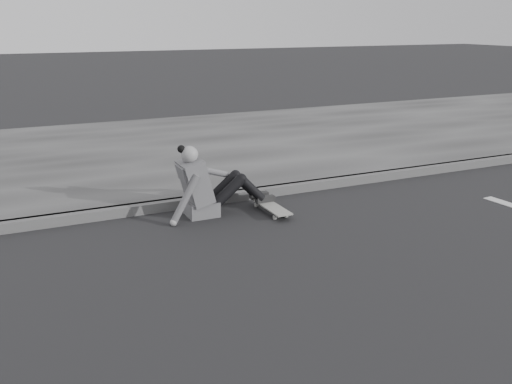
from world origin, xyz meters
TOP-DOWN VIEW (x-y plane):
  - ground at (0.00, 0.00)m, footprint 80.00×80.00m
  - curb at (0.00, 2.58)m, footprint 24.00×0.16m
  - sidewalk at (0.00, 5.60)m, footprint 24.00×6.00m
  - skateboard at (-0.07, 1.95)m, footprint 0.20×0.78m
  - seated_woman at (-0.81, 2.20)m, footprint 1.38×0.46m

SIDE VIEW (x-z plane):
  - ground at x=0.00m, z-range 0.00..0.00m
  - curb at x=0.00m, z-range 0.00..0.12m
  - sidewalk at x=0.00m, z-range 0.00..0.12m
  - skateboard at x=-0.07m, z-range 0.03..0.12m
  - seated_woman at x=-0.81m, z-range -0.08..0.80m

